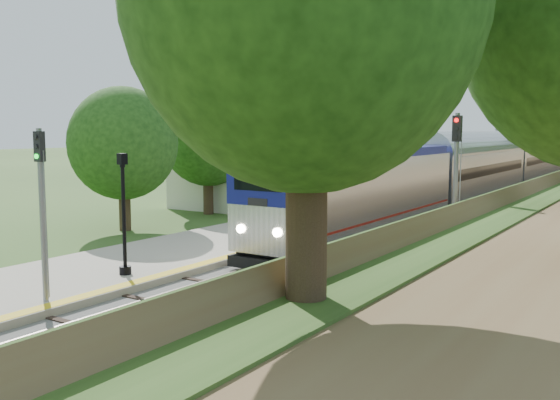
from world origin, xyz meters
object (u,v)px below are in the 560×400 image
Objects in this scene: station_building at (235,153)px; signal_platform at (42,196)px; train at (530,163)px; signal_farside at (456,176)px; lamppost_far at (124,221)px; signal_gantry at (542,140)px.

station_building reaches higher than signal_platform.
signal_platform is (11.10, -24.43, -0.39)m from station_building.
station_building is 0.08× the size of train.
signal_farside reaches higher than signal_platform.
lamppost_far is 4.18m from signal_platform.
train is (14.00, 33.03, -1.78)m from station_building.
lamppost_far is (-3.54, -53.54, 0.08)m from train.
station_building reaches higher than train.
station_building is at bearing 148.75° from signal_farside.
signal_farside reaches higher than lamppost_far.
signal_platform is (-5.37, -49.42, -1.12)m from signal_gantry.
station_building is at bearing -123.38° from signal_gantry.
train is 16.25× the size of signal_farside.
signal_farside reaches higher than signal_gantry.
lamppost_far is at bearing -97.52° from signal_gantry.
signal_platform is (-2.90, -57.46, 1.39)m from train.
signal_platform is at bearing -92.89° from train.
signal_farside is (3.73, -37.25, -0.87)m from signal_gantry.
signal_gantry is 1.55× the size of signal_platform.
signal_farside is at bearing -31.25° from station_building.
train is at bearing 87.11° from signal_platform.
station_building is 23.09m from lamppost_far.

